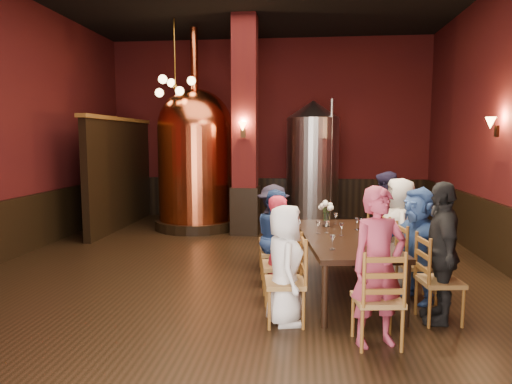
# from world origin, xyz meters

# --- Properties ---
(room) EXTENTS (10.00, 10.02, 4.50)m
(room) POSITION_xyz_m (0.00, 0.00, 2.25)
(room) COLOR black
(room) RESTS_ON ground
(wainscot_back) EXTENTS (7.90, 0.08, 1.00)m
(wainscot_back) POSITION_xyz_m (0.00, 4.96, 0.50)
(wainscot_back) COLOR black
(wainscot_back) RESTS_ON ground
(column) EXTENTS (0.58, 0.58, 4.50)m
(column) POSITION_xyz_m (-0.30, 2.80, 2.25)
(column) COLOR #49110F
(column) RESTS_ON ground
(partition) EXTENTS (0.22, 3.50, 2.40)m
(partition) POSITION_xyz_m (-3.20, 3.20, 1.20)
(partition) COLOR black
(partition) RESTS_ON ground
(pendant_cluster) EXTENTS (0.90, 0.90, 1.70)m
(pendant_cluster) POSITION_xyz_m (-1.80, 2.90, 3.10)
(pendant_cluster) COLOR #A57226
(pendant_cluster) RESTS_ON room
(sconce_wall) EXTENTS (0.20, 0.20, 0.36)m
(sconce_wall) POSITION_xyz_m (3.90, 0.80, 2.20)
(sconce_wall) COLOR black
(sconce_wall) RESTS_ON room
(sconce_column) EXTENTS (0.20, 0.20, 0.36)m
(sconce_column) POSITION_xyz_m (-0.30, 2.50, 2.20)
(sconce_column) COLOR black
(sconce_column) RESTS_ON column
(dining_table) EXTENTS (1.31, 2.51, 0.75)m
(dining_table) POSITION_xyz_m (1.45, -0.78, 0.69)
(dining_table) COLOR black
(dining_table) RESTS_ON ground
(chair_0) EXTENTS (0.52, 0.52, 0.92)m
(chair_0) POSITION_xyz_m (0.74, -1.89, 0.46)
(chair_0) COLOR olive
(chair_0) RESTS_ON ground
(person_0) EXTENTS (0.51, 0.69, 1.30)m
(person_0) POSITION_xyz_m (0.74, -1.89, 0.65)
(person_0) COLOR white
(person_0) RESTS_ON ground
(chair_1) EXTENTS (0.52, 0.52, 0.92)m
(chair_1) POSITION_xyz_m (0.65, -1.22, 0.46)
(chair_1) COLOR olive
(chair_1) RESTS_ON ground
(person_1) EXTENTS (0.41, 0.54, 1.32)m
(person_1) POSITION_xyz_m (0.65, -1.22, 0.66)
(person_1) COLOR #B51F30
(person_1) RESTS_ON ground
(chair_2) EXTENTS (0.52, 0.52, 0.92)m
(chair_2) POSITION_xyz_m (0.56, -0.57, 0.46)
(chair_2) COLOR olive
(chair_2) RESTS_ON ground
(person_2) EXTENTS (0.53, 0.71, 1.32)m
(person_2) POSITION_xyz_m (0.56, -0.57, 0.66)
(person_2) COLOR navy
(person_2) RESTS_ON ground
(chair_3) EXTENTS (0.52, 0.52, 0.92)m
(chair_3) POSITION_xyz_m (0.47, 0.10, 0.46)
(chair_3) COLOR olive
(chair_3) RESTS_ON ground
(person_3) EXTENTS (0.56, 0.89, 1.32)m
(person_3) POSITION_xyz_m (0.47, 0.10, 0.66)
(person_3) COLOR black
(person_3) RESTS_ON ground
(chair_4) EXTENTS (0.52, 0.52, 0.92)m
(chair_4) POSITION_xyz_m (2.42, -1.66, 0.46)
(chair_4) COLOR olive
(chair_4) RESTS_ON ground
(person_4) EXTENTS (0.47, 0.94, 1.55)m
(person_4) POSITION_xyz_m (2.42, -1.66, 0.78)
(person_4) COLOR black
(person_4) RESTS_ON ground
(chair_5) EXTENTS (0.52, 0.52, 0.92)m
(chair_5) POSITION_xyz_m (2.34, -1.00, 0.46)
(chair_5) COLOR olive
(chair_5) RESTS_ON ground
(person_5) EXTENTS (0.99, 1.36, 1.42)m
(person_5) POSITION_xyz_m (2.34, -1.00, 0.71)
(person_5) COLOR #325497
(person_5) RESTS_ON ground
(chair_6) EXTENTS (0.52, 0.52, 0.92)m
(chair_6) POSITION_xyz_m (2.25, -0.34, 0.46)
(chair_6) COLOR olive
(chair_6) RESTS_ON ground
(person_6) EXTENTS (0.48, 0.73, 1.47)m
(person_6) POSITION_xyz_m (2.25, -0.34, 0.74)
(person_6) COLOR beige
(person_6) RESTS_ON ground
(chair_7) EXTENTS (0.52, 0.52, 0.92)m
(chair_7) POSITION_xyz_m (2.16, 0.32, 0.46)
(chair_7) COLOR olive
(chair_7) RESTS_ON ground
(person_7) EXTENTS (0.53, 0.80, 1.52)m
(person_7) POSITION_xyz_m (2.16, 0.32, 0.76)
(person_7) COLOR #1C1830
(person_7) RESTS_ON ground
(chair_8) EXTENTS (0.52, 0.52, 0.92)m
(chair_8) POSITION_xyz_m (1.65, -2.32, 0.46)
(chair_8) COLOR olive
(chair_8) RESTS_ON ground
(person_8) EXTENTS (0.66, 0.56, 1.56)m
(person_8) POSITION_xyz_m (1.65, -2.32, 0.78)
(person_8) COLOR #A83852
(person_8) RESTS_ON ground
(copper_kettle) EXTENTS (2.06, 2.06, 4.39)m
(copper_kettle) POSITION_xyz_m (-1.47, 3.28, 1.60)
(copper_kettle) COLOR black
(copper_kettle) RESTS_ON ground
(steel_vessel) EXTENTS (1.57, 1.57, 2.87)m
(steel_vessel) POSITION_xyz_m (1.12, 3.87, 1.44)
(steel_vessel) COLOR #B2B2B7
(steel_vessel) RESTS_ON ground
(rose_vase) EXTENTS (0.22, 0.22, 0.38)m
(rose_vase) POSITION_xyz_m (1.26, -0.14, 1.00)
(rose_vase) COLOR white
(rose_vase) RESTS_ON dining_table
(wine_glass_0) EXTENTS (0.07, 0.07, 0.17)m
(wine_glass_0) POSITION_xyz_m (1.72, -0.34, 0.83)
(wine_glass_0) COLOR white
(wine_glass_0) RESTS_ON dining_table
(wine_glass_1) EXTENTS (0.07, 0.07, 0.17)m
(wine_glass_1) POSITION_xyz_m (1.77, -1.61, 0.83)
(wine_glass_1) COLOR white
(wine_glass_1) RESTS_ON dining_table
(wine_glass_2) EXTENTS (0.07, 0.07, 0.17)m
(wine_glass_2) POSITION_xyz_m (1.67, -0.37, 0.83)
(wine_glass_2) COLOR white
(wine_glass_2) RESTS_ON dining_table
(wine_glass_3) EXTENTS (0.07, 0.07, 0.17)m
(wine_glass_3) POSITION_xyz_m (1.26, -1.56, 0.83)
(wine_glass_3) COLOR white
(wine_glass_3) RESTS_ON dining_table
(wine_glass_4) EXTENTS (0.07, 0.07, 0.17)m
(wine_glass_4) POSITION_xyz_m (1.71, -0.34, 0.83)
(wine_glass_4) COLOR white
(wine_glass_4) RESTS_ON dining_table
(wine_glass_5) EXTENTS (0.07, 0.07, 0.17)m
(wine_glass_5) POSITION_xyz_m (1.12, -0.69, 0.83)
(wine_glass_5) COLOR white
(wine_glass_5) RESTS_ON dining_table
(wine_glass_6) EXTENTS (0.07, 0.07, 0.17)m
(wine_glass_6) POSITION_xyz_m (1.42, -0.79, 0.83)
(wine_glass_6) COLOR white
(wine_glass_6) RESTS_ON dining_table
(wine_glass_7) EXTENTS (0.07, 0.07, 0.17)m
(wine_glass_7) POSITION_xyz_m (1.40, 0.01, 0.83)
(wine_glass_7) COLOR white
(wine_glass_7) RESTS_ON dining_table
(wine_glass_8) EXTENTS (0.07, 0.07, 0.17)m
(wine_glass_8) POSITION_xyz_m (1.24, -0.65, 0.83)
(wine_glass_8) COLOR white
(wine_glass_8) RESTS_ON dining_table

